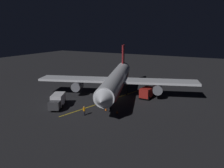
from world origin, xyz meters
name	(u,v)px	position (x,y,z in m)	size (l,w,h in m)	color
ground_plane	(116,98)	(0.00, 0.00, -0.10)	(180.00, 180.00, 0.20)	black
apron_guide_stripe	(105,102)	(0.62, 4.00, 0.00)	(0.24, 23.86, 0.01)	gold
airliner	(117,80)	(0.20, -0.58, 3.95)	(35.53, 35.11, 10.83)	silver
baggage_truck	(58,101)	(6.86, 11.73, 1.31)	(4.45, 6.13, 2.58)	silver
catering_truck	(148,92)	(-6.39, -3.03, 1.24)	(2.48, 5.66, 2.43)	maroon
ground_crew_worker	(84,111)	(-0.24, 12.94, 0.89)	(0.40, 0.40, 1.74)	black
traffic_cone_near_left	(106,109)	(-2.35, 8.87, 0.25)	(0.50, 0.50, 0.55)	#EA590F
traffic_cone_near_right	(117,112)	(-4.90, 9.21, 0.25)	(0.50, 0.50, 0.55)	#EA590F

